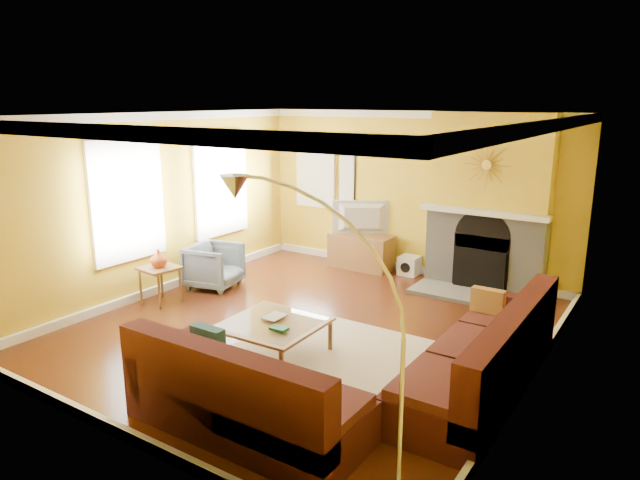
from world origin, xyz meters
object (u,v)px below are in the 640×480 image
Objects in this scene: armchair at (214,266)px; side_table at (160,285)px; arc_lamp at (320,349)px; sectional_sofa at (365,339)px; media_console at (361,251)px; coffee_table at (273,339)px.

side_table is (-0.15, -0.96, -0.07)m from armchair.
armchair is 0.32× the size of arc_lamp.
armchair is (-3.44, 1.37, -0.11)m from sectional_sofa.
sectional_sofa is at bearing -124.06° from armchair.
armchair is (-1.43, -2.16, 0.04)m from media_console.
sectional_sofa is at bearing 108.74° from arc_lamp.
side_table is at bearing 168.34° from coffee_table.
sectional_sofa is at bearing 4.48° from coffee_table.
media_console is at bearing 103.55° from coffee_table.
coffee_table is 2.60m from arc_lamp.
side_table is at bearing -116.83° from media_console.
armchair reaches higher than side_table.
media_console is 1.45× the size of armchair.
arc_lamp reaches higher than media_console.
media_console is (-2.02, 3.53, -0.15)m from sectional_sofa.
arc_lamp is (4.04, -3.14, 0.83)m from armchair.
side_table is at bearing 173.39° from sectional_sofa.
coffee_table is 2.50m from side_table.
sectional_sofa is 6.88× the size of side_table.
arc_lamp reaches higher than armchair.
armchair reaches higher than media_console.
armchair is 0.97m from side_table.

